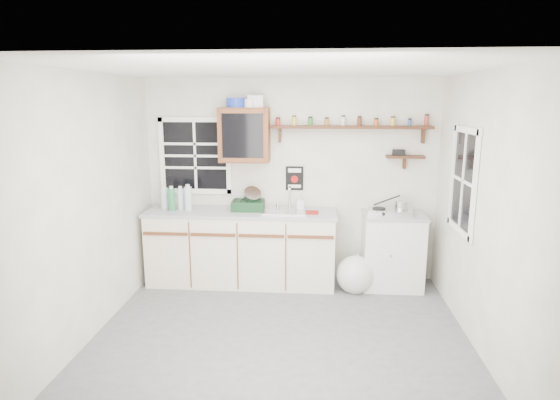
{
  "coord_description": "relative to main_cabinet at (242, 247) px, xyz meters",
  "views": [
    {
      "loc": [
        0.32,
        -4.16,
        2.24
      ],
      "look_at": [
        -0.05,
        0.55,
        1.22
      ],
      "focal_mm": 30.0,
      "sensor_mm": 36.0,
      "label": 1
    }
  ],
  "objects": [
    {
      "name": "dish_rack",
      "position": [
        0.1,
        0.05,
        0.55
      ],
      "size": [
        0.39,
        0.3,
        0.29
      ],
      "rotation": [
        0.0,
        0.0,
        0.03
      ],
      "color": "black",
      "rests_on": "main_cabinet"
    },
    {
      "name": "warning_sign",
      "position": [
        0.63,
        0.29,
        0.82
      ],
      "size": [
        0.22,
        0.02,
        0.3
      ],
      "color": "black",
      "rests_on": "wall_back"
    },
    {
      "name": "right_cabinet",
      "position": [
        1.83,
        0.03,
        -0.01
      ],
      "size": [
        0.73,
        0.57,
        0.91
      ],
      "color": "silver",
      "rests_on": "floor"
    },
    {
      "name": "hotplate",
      "position": [
        1.78,
        0.01,
        0.48
      ],
      "size": [
        0.54,
        0.33,
        0.07
      ],
      "rotation": [
        0.0,
        0.0,
        -0.12
      ],
      "color": "#B9B9BE",
      "rests_on": "right_cabinet"
    },
    {
      "name": "window_back",
      "position": [
        -0.62,
        0.29,
        1.09
      ],
      "size": [
        0.93,
        0.03,
        0.98
      ],
      "color": "black",
      "rests_on": "wall_back"
    },
    {
      "name": "main_cabinet",
      "position": [
        0.0,
        0.0,
        0.0
      ],
      "size": [
        2.31,
        0.63,
        0.92
      ],
      "color": "beige",
      "rests_on": "floor"
    },
    {
      "name": "room",
      "position": [
        0.58,
        -1.3,
        0.79
      ],
      "size": [
        3.64,
        3.24,
        2.54
      ],
      "color": "#515154",
      "rests_on": "ground"
    },
    {
      "name": "window_right",
      "position": [
        2.37,
        -0.75,
        0.99
      ],
      "size": [
        0.03,
        0.78,
        1.08
      ],
      "color": "black",
      "rests_on": "wall_back"
    },
    {
      "name": "soap_bottle",
      "position": [
        0.71,
        0.09,
        0.55
      ],
      "size": [
        0.1,
        0.11,
        0.19
      ],
      "primitive_type": "imported",
      "rotation": [
        0.0,
        0.0,
        0.24
      ],
      "color": "silver",
      "rests_on": "main_cabinet"
    },
    {
      "name": "water_bottles",
      "position": [
        -0.79,
        -0.01,
        0.6
      ],
      "size": [
        0.4,
        0.15,
        0.32
      ],
      "color": "#AEC2CB",
      "rests_on": "main_cabinet"
    },
    {
      "name": "upper_cabinet",
      "position": [
        0.03,
        0.14,
        1.36
      ],
      "size": [
        0.6,
        0.32,
        0.65
      ],
      "color": "#5B2D16",
      "rests_on": "wall_back"
    },
    {
      "name": "rag",
      "position": [
        0.86,
        -0.06,
        0.47
      ],
      "size": [
        0.16,
        0.13,
        0.02
      ],
      "primitive_type": "cube",
      "rotation": [
        0.0,
        0.0,
        0.0
      ],
      "color": "maroon",
      "rests_on": "main_cabinet"
    },
    {
      "name": "spice_shelf",
      "position": [
        1.31,
        0.21,
        1.46
      ],
      "size": [
        1.91,
        0.18,
        0.34
      ],
      "color": "black",
      "rests_on": "wall_back"
    },
    {
      "name": "saucepan",
      "position": [
        1.9,
        0.01,
        0.56
      ],
      "size": [
        0.39,
        0.22,
        0.17
      ],
      "rotation": [
        0.0,
        0.0,
        -0.34
      ],
      "color": "#B9B9BE",
      "rests_on": "hotplate"
    },
    {
      "name": "trash_bag",
      "position": [
        1.39,
        -0.18,
        -0.25
      ],
      "size": [
        0.43,
        0.39,
        0.5
      ],
      "color": "silver",
      "rests_on": "floor"
    },
    {
      "name": "secondary_shelf",
      "position": [
        1.94,
        0.22,
        1.12
      ],
      "size": [
        0.45,
        0.16,
        0.24
      ],
      "color": "black",
      "rests_on": "wall_back"
    },
    {
      "name": "sink",
      "position": [
        0.54,
        0.01,
        0.47
      ],
      "size": [
        0.52,
        0.44,
        0.29
      ],
      "color": "#B9B9BE",
      "rests_on": "main_cabinet"
    },
    {
      "name": "upper_cabinet_clutter",
      "position": [
        0.04,
        0.14,
        1.75
      ],
      "size": [
        0.44,
        0.24,
        0.14
      ],
      "color": "#1A33A9",
      "rests_on": "upper_cabinet"
    }
  ]
}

